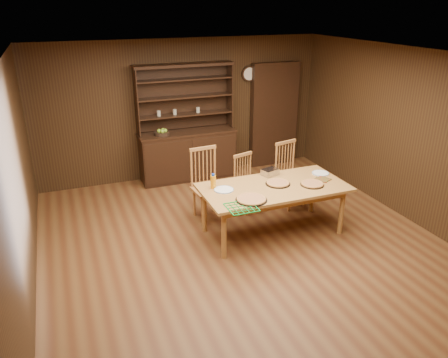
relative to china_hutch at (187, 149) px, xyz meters
name	(u,v)px	position (x,y,z in m)	size (l,w,h in m)	color
floor	(245,246)	(0.00, -2.75, -0.60)	(6.00, 6.00, 0.00)	brown
room_shell	(247,139)	(0.00, -2.75, 0.98)	(6.00, 6.00, 6.00)	silver
china_hutch	(187,149)	(0.00, 0.00, 0.00)	(1.84, 0.52, 2.17)	black
doorway	(274,115)	(1.90, 0.15, 0.45)	(1.00, 0.18, 2.10)	black
wall_clock	(249,74)	(1.35, 0.20, 1.30)	(0.30, 0.05, 0.30)	black
dining_table	(274,191)	(0.53, -2.53, 0.08)	(2.10, 1.05, 0.75)	#AE813C
chair_left	(206,181)	(-0.19, -1.65, 0.01)	(0.50, 0.48, 1.13)	#AC683B
chair_center	(246,181)	(0.49, -1.65, -0.10)	(0.48, 0.46, 0.95)	#AC683B
chair_right	(288,172)	(1.23, -1.73, -0.02)	(0.53, 0.52, 1.09)	#AC683B
pizza_left	(251,199)	(0.03, -2.85, 0.17)	(0.42, 0.42, 0.04)	black
pizza_right	(312,184)	(1.07, -2.70, 0.17)	(0.34, 0.34, 0.04)	black
pizza_center	(278,183)	(0.62, -2.49, 0.17)	(0.36, 0.36, 0.04)	black
cooling_rack	(241,207)	(-0.18, -3.01, 0.16)	(0.36, 0.36, 0.02)	#0B942E
plate_left	(224,190)	(-0.19, -2.41, 0.16)	(0.28, 0.28, 0.02)	white
plate_right	(320,173)	(1.43, -2.36, 0.16)	(0.26, 0.26, 0.02)	white
foil_dish	(270,172)	(0.67, -2.13, 0.20)	(0.24, 0.17, 0.10)	silver
juice_bottle	(213,182)	(-0.30, -2.28, 0.25)	(0.08, 0.08, 0.22)	orange
pot_holder_a	(323,179)	(1.32, -2.58, 0.16)	(0.19, 0.19, 0.01)	#A11312
pot_holder_b	(321,180)	(1.29, -2.59, 0.16)	(0.18, 0.18, 0.01)	#A11312
fruit_bowl	(162,133)	(-0.49, -0.07, 0.39)	(0.29, 0.29, 0.12)	black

